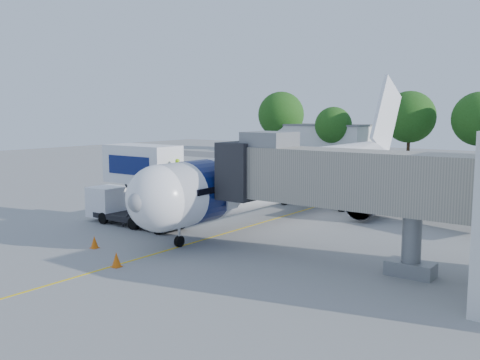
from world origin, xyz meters
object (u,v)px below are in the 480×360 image
Objects in this scene: catering_hiloader at (136,185)px; ground_tug at (129,280)px; jet_bridge at (326,178)px; aircraft at (301,174)px.

catering_hiloader reaches higher than ground_tug.
jet_bridge is 1.64× the size of catering_hiloader.
aircraft is 21.31m from ground_tug.
aircraft is at bearing 125.70° from jet_bridge.
catering_hiloader is 14.21m from ground_tug.
jet_bridge is 3.91× the size of ground_tug.
ground_tug is (10.17, -9.70, -2.09)m from catering_hiloader.
jet_bridge is (7.99, -11.12, 1.39)m from aircraft.
ground_tug is at bearing -79.39° from aircraft.
catering_hiloader is (-6.27, -11.12, -0.19)m from aircraft.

